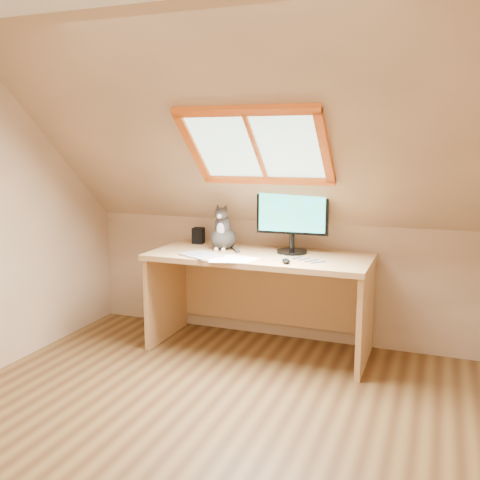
% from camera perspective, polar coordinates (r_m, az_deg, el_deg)
% --- Properties ---
extents(ground, '(3.50, 3.50, 0.00)m').
position_cam_1_polar(ground, '(3.24, -4.81, -20.17)').
color(ground, brown).
rests_on(ground, ground).
extents(room_shell, '(3.52, 3.52, 2.41)m').
position_cam_1_polar(room_shell, '(2.72, -6.10, 5.84)').
color(room_shell, tan).
rests_on(room_shell, ground).
extents(desk, '(1.73, 0.76, 0.79)m').
position_cam_1_polar(desk, '(4.32, 2.38, -4.36)').
color(desk, tan).
rests_on(desk, ground).
extents(monitor, '(0.57, 0.24, 0.52)m').
position_cam_1_polar(monitor, '(4.19, 5.60, 2.64)').
color(monitor, black).
rests_on(monitor, desk).
extents(cat, '(0.23, 0.27, 0.38)m').
position_cam_1_polar(cat, '(4.36, -1.83, 0.76)').
color(cat, '#3A3533').
rests_on(cat, desk).
extents(desk_speaker, '(0.11, 0.11, 0.14)m').
position_cam_1_polar(desk_speaker, '(4.65, -4.46, 0.48)').
color(desk_speaker, black).
rests_on(desk_speaker, desk).
extents(graphics_tablet, '(0.37, 0.33, 0.01)m').
position_cam_1_polar(graphics_tablet, '(4.13, -4.20, -1.61)').
color(graphics_tablet, '#B2B2B7').
rests_on(graphics_tablet, desk).
extents(mouse, '(0.10, 0.12, 0.03)m').
position_cam_1_polar(mouse, '(3.87, 4.93, -2.25)').
color(mouse, black).
rests_on(mouse, desk).
extents(papers, '(0.33, 0.27, 0.00)m').
position_cam_1_polar(papers, '(3.99, -0.43, -2.06)').
color(papers, white).
rests_on(papers, desk).
extents(cables, '(0.51, 0.26, 0.01)m').
position_cam_1_polar(cables, '(4.00, 5.85, -2.06)').
color(cables, silver).
rests_on(cables, desk).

